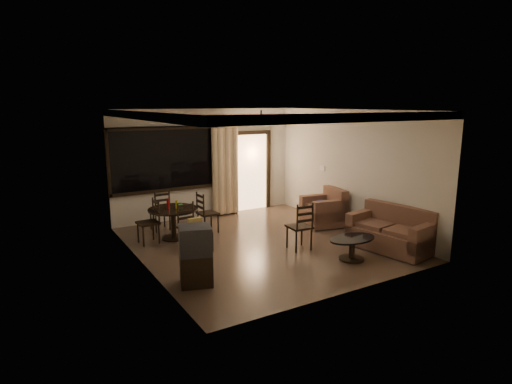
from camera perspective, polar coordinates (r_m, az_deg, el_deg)
ground at (r=9.19m, az=0.65°, el=-6.88°), size 5.50×5.50×0.00m
room_shell at (r=10.59m, az=-1.57°, el=5.77°), size 5.50×6.70×5.50m
dining_table at (r=9.55m, az=-10.97°, el=-2.99°), size 1.09×1.09×0.90m
dining_chair_west at (r=9.41m, az=-14.09°, el=-4.99°), size 0.44×0.44×0.95m
dining_chair_east at (r=9.95m, az=-6.47°, el=-3.78°), size 0.44×0.44×0.95m
dining_chair_south at (r=8.86m, az=-8.73°, el=-5.67°), size 0.44×0.50×0.95m
dining_chair_north at (r=10.32m, az=-12.63°, el=-3.43°), size 0.44×0.44×0.95m
tv_cabinet at (r=7.13m, az=-8.03°, el=-8.36°), size 0.63×0.60×0.99m
sofa at (r=9.17m, az=17.66°, el=-5.23°), size 1.12×1.74×0.86m
armchair at (r=10.58m, az=9.18°, el=-2.45°), size 1.03×1.03×0.88m
coffee_table at (r=8.39m, az=12.69°, el=-6.92°), size 0.99×0.59×0.44m
side_chair at (r=8.81m, az=5.82°, el=-5.75°), size 0.47×0.47×1.00m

